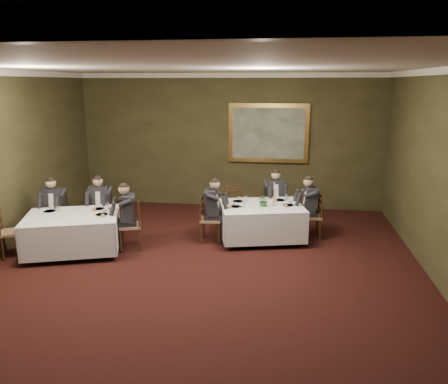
% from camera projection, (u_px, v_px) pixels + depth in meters
% --- Properties ---
extents(ground, '(10.00, 10.00, 0.00)m').
position_uv_depth(ground, '(190.00, 288.00, 7.13)').
color(ground, black).
rests_on(ground, ground).
extents(ceiling, '(8.00, 10.00, 0.10)m').
position_uv_depth(ceiling, '(185.00, 65.00, 6.28)').
color(ceiling, silver).
rests_on(ceiling, back_wall).
extents(back_wall, '(8.00, 0.10, 3.50)m').
position_uv_depth(back_wall, '(230.00, 142.00, 11.50)').
color(back_wall, '#312E18').
rests_on(back_wall, ground).
extents(crown_molding, '(8.00, 10.00, 0.12)m').
position_uv_depth(crown_molding, '(185.00, 69.00, 6.29)').
color(crown_molding, white).
rests_on(crown_molding, back_wall).
extents(table_main, '(1.97, 1.67, 0.67)m').
position_uv_depth(table_main, '(261.00, 219.00, 9.22)').
color(table_main, black).
rests_on(table_main, ground).
extents(table_second, '(2.09, 1.82, 0.67)m').
position_uv_depth(table_second, '(73.00, 231.00, 8.52)').
color(table_second, black).
rests_on(table_second, ground).
extents(chair_main_backleft, '(0.57, 0.56, 1.00)m').
position_uv_depth(chair_main_backleft, '(235.00, 215.00, 10.06)').
color(chair_main_backleft, '#866144').
rests_on(chair_main_backleft, ground).
extents(chair_main_backright, '(0.54, 0.53, 1.00)m').
position_uv_depth(chair_main_backright, '(274.00, 214.00, 10.15)').
color(chair_main_backright, '#866144').
rests_on(chair_main_backright, ground).
extents(diner_main_backright, '(0.52, 0.57, 1.35)m').
position_uv_depth(diner_main_backright, '(274.00, 205.00, 10.08)').
color(diner_main_backright, black).
rests_on(diner_main_backright, chair_main_backright).
extents(chair_main_endleft, '(0.44, 0.46, 1.00)m').
position_uv_depth(chair_main_endleft, '(210.00, 228.00, 9.16)').
color(chair_main_endleft, '#866144').
rests_on(chair_main_endleft, ground).
extents(diner_main_endleft, '(0.50, 0.44, 1.35)m').
position_uv_depth(diner_main_endleft, '(211.00, 218.00, 9.10)').
color(diner_main_endleft, black).
rests_on(diner_main_endleft, chair_main_endleft).
extents(chair_main_endright, '(0.46, 0.48, 1.00)m').
position_uv_depth(chair_main_endright, '(311.00, 225.00, 9.36)').
color(chair_main_endright, '#866144').
rests_on(chair_main_endright, ground).
extents(diner_main_endright, '(0.52, 0.45, 1.35)m').
position_uv_depth(diner_main_endright, '(311.00, 215.00, 9.31)').
color(diner_main_endright, black).
rests_on(diner_main_endright, chair_main_endright).
extents(chair_sec_backleft, '(0.48, 0.46, 1.00)m').
position_uv_depth(chair_sec_backleft, '(57.00, 226.00, 9.34)').
color(chair_sec_backleft, '#866144').
rests_on(chair_sec_backleft, ground).
extents(diner_sec_backleft, '(0.45, 0.52, 1.35)m').
position_uv_depth(diner_sec_backleft, '(56.00, 216.00, 9.27)').
color(diner_sec_backleft, black).
rests_on(diner_sec_backleft, chair_sec_backleft).
extents(chair_sec_backright, '(0.47, 0.45, 1.00)m').
position_uv_depth(chair_sec_backright, '(102.00, 223.00, 9.50)').
color(chair_sec_backright, '#866144').
rests_on(chair_sec_backright, ground).
extents(diner_sec_backright, '(0.44, 0.51, 1.35)m').
position_uv_depth(diner_sec_backright, '(101.00, 213.00, 9.44)').
color(diner_sec_backright, black).
rests_on(diner_sec_backright, chair_sec_backright).
extents(chair_sec_endright, '(0.54, 0.55, 1.00)m').
position_uv_depth(chair_sec_endright, '(131.00, 235.00, 8.76)').
color(chair_sec_endright, '#866144').
rests_on(chair_sec_endright, ground).
extents(diner_sec_endright, '(0.58, 0.53, 1.35)m').
position_uv_depth(diner_sec_endright, '(130.00, 224.00, 8.70)').
color(diner_sec_endright, black).
rests_on(diner_sec_endright, chair_sec_endright).
extents(chair_sec_endleft, '(0.59, 0.59, 1.00)m').
position_uv_depth(chair_sec_endleft, '(13.00, 242.00, 8.37)').
color(chair_sec_endleft, '#866144').
rests_on(chair_sec_endleft, ground).
extents(centerpiece, '(0.26, 0.23, 0.28)m').
position_uv_depth(centerpiece, '(264.00, 200.00, 9.01)').
color(centerpiece, '#2D5926').
rests_on(centerpiece, table_main).
extents(candlestick, '(0.07, 0.07, 0.51)m').
position_uv_depth(candlestick, '(274.00, 197.00, 9.05)').
color(candlestick, '#B78237').
rests_on(candlestick, table_main).
extents(place_setting_table_main, '(0.33, 0.31, 0.14)m').
position_uv_depth(place_setting_table_main, '(240.00, 200.00, 9.46)').
color(place_setting_table_main, white).
rests_on(place_setting_table_main, table_main).
extents(place_setting_table_second, '(0.33, 0.31, 0.14)m').
position_uv_depth(place_setting_table_second, '(53.00, 209.00, 8.73)').
color(place_setting_table_second, white).
rests_on(place_setting_table_second, table_second).
extents(painting, '(2.06, 0.09, 1.52)m').
position_uv_depth(painting, '(268.00, 133.00, 11.24)').
color(painting, gold).
rests_on(painting, back_wall).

